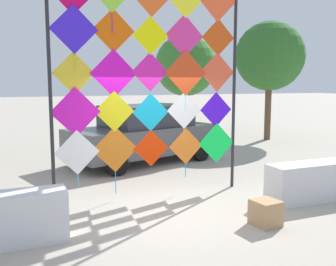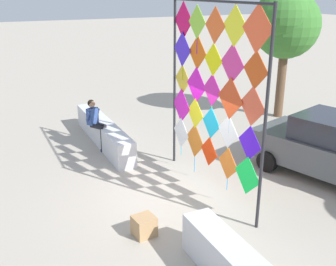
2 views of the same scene
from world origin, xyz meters
TOP-DOWN VIEW (x-y plane):
  - ground at (0.00, 0.00)m, footprint 120.00×120.00m
  - kite_display_rack at (-0.03, 1.04)m, footprint 4.04×0.10m
  - parked_car at (0.97, 4.44)m, footprint 4.78×3.12m
  - cardboard_box_large at (1.21, -1.26)m, footprint 0.46×0.48m
  - tree_palm_like at (5.77, 11.93)m, footprint 3.21×3.52m
  - tree_broadleaf at (7.29, 6.92)m, footprint 2.83×2.83m

SIDE VIEW (x-z plane):
  - ground at x=0.00m, z-range 0.00..0.00m
  - cardboard_box_large at x=1.21m, z-range 0.00..0.43m
  - parked_car at x=0.97m, z-range 0.01..1.73m
  - kite_display_rack at x=-0.03m, z-range 0.35..5.02m
  - tree_palm_like at x=5.77m, z-range 0.83..5.68m
  - tree_broadleaf at x=7.29m, z-range 1.01..5.88m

